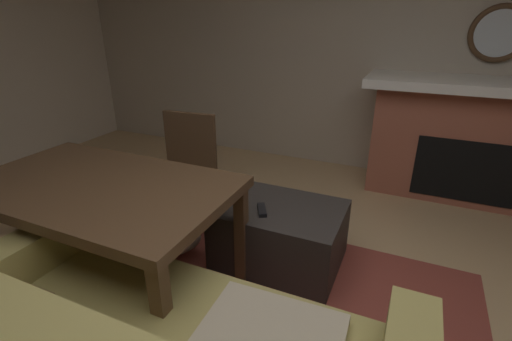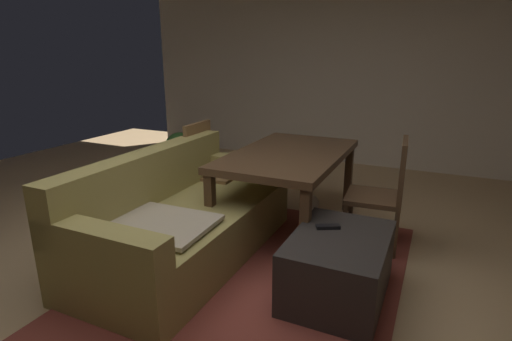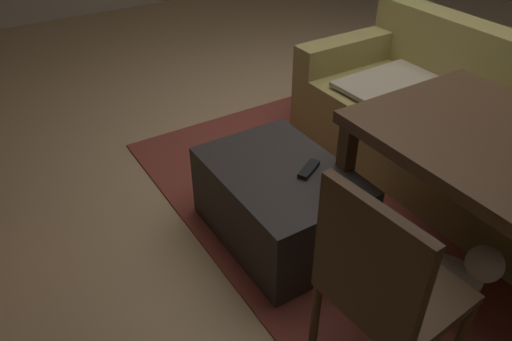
# 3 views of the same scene
# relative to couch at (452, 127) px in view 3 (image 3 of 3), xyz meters

# --- Properties ---
(floor) EXTENTS (9.44, 9.44, 0.00)m
(floor) POSITION_rel_couch_xyz_m (-0.48, -0.42, -0.30)
(floor) COLOR tan
(area_rug) EXTENTS (2.60, 2.00, 0.01)m
(area_rug) POSITION_rel_couch_xyz_m (-0.04, -0.66, -0.29)
(area_rug) COLOR brown
(area_rug) RESTS_ON ground
(couch) EXTENTS (1.96, 0.94, 0.83)m
(couch) POSITION_rel_couch_xyz_m (0.00, 0.00, 0.00)
(couch) COLOR #9E8E4C
(couch) RESTS_ON ground
(ottoman_coffee_table) EXTENTS (0.83, 0.60, 0.44)m
(ottoman_coffee_table) POSITION_rel_couch_xyz_m (-0.04, -1.27, -0.08)
(ottoman_coffee_table) COLOR #2D2826
(ottoman_coffee_table) RESTS_ON ground
(tv_remote) EXTENTS (0.12, 0.16, 0.02)m
(tv_remote) POSITION_rel_couch_xyz_m (0.05, -1.16, 0.15)
(tv_remote) COLOR black
(tv_remote) RESTS_ON ottoman_coffee_table
(dining_chair_south) EXTENTS (0.47, 0.47, 0.93)m
(dining_chair_south) POSITION_rel_couch_xyz_m (0.83, -1.44, 0.22)
(dining_chair_south) COLOR #513823
(dining_chair_south) RESTS_ON ground
(small_dog) EXTENTS (0.50, 0.49, 0.31)m
(small_dog) POSITION_rel_couch_xyz_m (0.71, -0.92, -0.12)
(small_dog) COLOR silver
(small_dog) RESTS_ON ground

